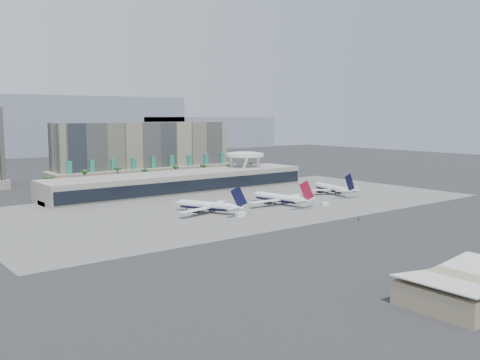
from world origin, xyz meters
TOP-DOWN VIEW (x-y plane):
  - ground at (0.00, 0.00)m, footprint 900.00×900.00m
  - apron_pad at (0.00, 55.00)m, footprint 260.00×130.00m
  - mountain_ridge at (27.88, 470.00)m, footprint 680.00×60.00m
  - hotel at (10.00, 174.41)m, footprint 140.00×30.00m
  - terminal at (0.00, 109.84)m, footprint 170.00×32.50m
  - saucer_structure at (55.00, 116.00)m, footprint 26.00×26.00m
  - palm_row at (7.00, 145.00)m, footprint 157.80×2.80m
  - hangar_left at (-45.00, -102.00)m, footprint 36.65×22.60m
  - airliner_left at (-27.69, 40.75)m, footprint 36.77×37.84m
  - airliner_centre at (15.78, 36.97)m, footprint 40.33×41.77m
  - airliner_right at (65.96, 45.71)m, footprint 39.27×40.78m
  - service_vehicle_a at (-21.63, 22.66)m, footprint 4.85×2.50m
  - service_vehicle_b at (32.05, 19.99)m, footprint 4.42×3.32m
  - taxiway_sign at (16.30, -15.96)m, footprint 2.13×0.93m

SIDE VIEW (x-z plane):
  - ground at x=0.00m, z-range 0.00..0.00m
  - apron_pad at x=0.00m, z-range 0.00..0.06m
  - taxiway_sign at x=16.30m, z-range 0.00..0.97m
  - service_vehicle_b at x=32.05m, z-range 0.00..2.02m
  - service_vehicle_a at x=-21.63m, z-range 0.00..2.33m
  - hangar_left at x=-45.00m, z-range -0.58..6.98m
  - airliner_left at x=-27.69m, z-range -3.48..10.56m
  - airliner_right at x=65.96m, z-range -3.55..10.77m
  - airliner_centre at x=15.78m, z-range -3.59..10.88m
  - terminal at x=0.00m, z-range -0.73..13.77m
  - palm_row at x=7.00m, z-range 3.95..17.05m
  - hotel at x=10.00m, z-range -4.19..37.81m
  - saucer_structure at x=55.00m, z-range 7.51..29.40m
  - mountain_ridge at x=27.88m, z-range -5.11..64.89m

